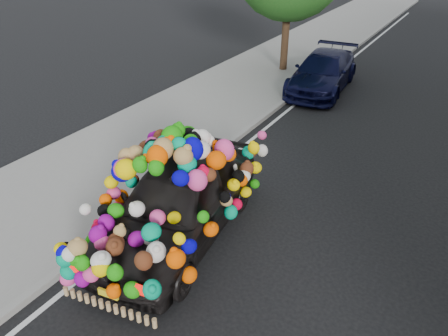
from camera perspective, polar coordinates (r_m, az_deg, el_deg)
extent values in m
plane|color=black|center=(8.61, 4.69, -8.08)|extent=(100.00, 100.00, 0.00)
cube|color=gray|center=(10.81, -16.05, -0.30)|extent=(4.00, 60.00, 0.12)
cube|color=gray|center=(9.62, -7.88, -3.29)|extent=(0.15, 60.00, 0.13)
cylinder|color=#332114|center=(17.47, 8.00, 16.62)|extent=(0.28, 0.28, 2.73)
imported|color=black|center=(8.12, -5.95, -4.28)|extent=(2.35, 4.58, 1.49)
cube|color=red|center=(7.01, -19.19, -12.12)|extent=(0.23, 0.09, 0.14)
cube|color=red|center=(6.41, -10.73, -15.43)|extent=(0.23, 0.09, 0.14)
cube|color=yellow|center=(6.89, -14.89, -15.60)|extent=(0.34, 0.09, 0.12)
imported|color=black|center=(15.92, 12.77, 12.13)|extent=(2.14, 4.46, 1.25)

